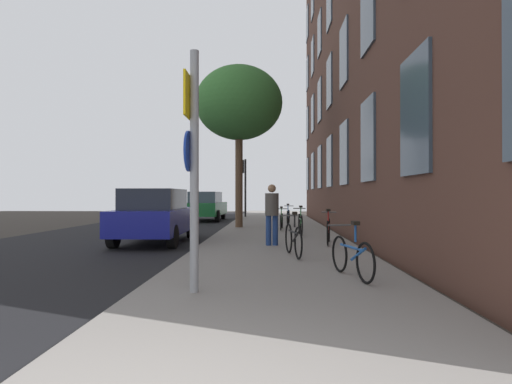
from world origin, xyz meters
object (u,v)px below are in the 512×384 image
bicycle_1 (293,239)px  bicycle_4 (282,220)px  pedestrian_0 (272,210)px  bicycle_5 (288,217)px  bicycle_3 (300,224)px  traffic_light (244,177)px  car_0 (156,215)px  car_1 (206,206)px  bicycle_2 (328,230)px  sign_post (193,156)px  tree_near (239,104)px  bicycle_0 (352,255)px

bicycle_1 → bicycle_4: (-0.07, 7.20, -0.03)m
pedestrian_0 → bicycle_5: bearing=84.4°
bicycle_3 → bicycle_4: bearing=103.2°
traffic_light → car_0: bearing=-97.6°
car_1 → bicycle_2: bearing=-66.7°
sign_post → car_0: sign_post is taller
tree_near → bicycle_5: tree_near is taller
bicycle_2 → pedestrian_0: size_ratio=1.04×
bicycle_2 → bicycle_4: 4.94m
sign_post → bicycle_1: sign_post is taller
bicycle_1 → car_0: 5.23m
traffic_light → bicycle_5: traffic_light is taller
sign_post → bicycle_4: size_ratio=2.06×
bicycle_5 → pedestrian_0: size_ratio=1.03×
car_0 → bicycle_2: bearing=-11.4°
bicycle_5 → pedestrian_0: bearing=-95.6°
car_0 → car_1: (-0.17, 11.06, 0.00)m
bicycle_4 → bicycle_5: bearing=81.5°
bicycle_0 → car_0: (-4.76, 5.81, 0.37)m
bicycle_3 → car_1: (-4.61, 9.67, 0.34)m
bicycle_3 → bicycle_4: bicycle_3 is taller
bicycle_2 → car_1: bearing=113.3°
car_0 → bicycle_1: bearing=-40.8°
car_1 → pedestrian_0: bearing=-73.7°
bicycle_2 → bicycle_3: size_ratio=1.02×
bicycle_2 → bicycle_0: bearing=-93.3°
sign_post → pedestrian_0: bearing=78.5°
tree_near → pedestrian_0: tree_near is taller
bicycle_1 → bicycle_2: bicycle_1 is taller
bicycle_5 → bicycle_2: bearing=-83.7°
bicycle_4 → car_0: (-3.88, -3.79, 0.38)m
bicycle_3 → car_0: size_ratio=0.38×
bicycle_3 → bicycle_5: bearing=92.4°
traffic_light → bicycle_3: traffic_light is taller
traffic_light → car_0: size_ratio=0.82×
bicycle_0 → bicycle_1: (-0.81, 2.40, 0.02)m
tree_near → bicycle_0: 12.05m
sign_post → tree_near: size_ratio=0.50×
traffic_light → pedestrian_0: traffic_light is taller
bicycle_2 → pedestrian_0: (-1.55, -0.43, 0.55)m
bicycle_2 → sign_post: bearing=-114.3°
tree_near → bicycle_5: 5.36m
tree_near → bicycle_5: (2.10, 1.26, -4.77)m
traffic_light → pedestrian_0: 15.08m
bicycle_3 → car_0: car_0 is taller
sign_post → bicycle_5: (1.86, 13.09, -1.49)m
traffic_light → car_0: 13.69m
bicycle_5 → sign_post: bearing=-98.1°
sign_post → bicycle_2: sign_post is taller
bicycle_4 → car_1: size_ratio=0.37×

